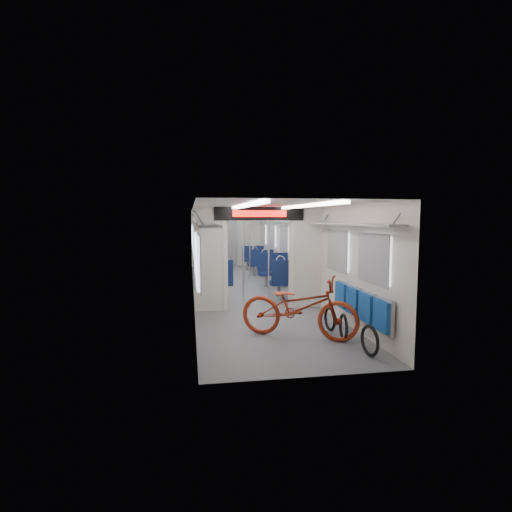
# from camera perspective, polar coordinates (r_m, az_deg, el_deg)

# --- Properties ---
(carriage) EXTENTS (12.00, 12.02, 2.31)m
(carriage) POSITION_cam_1_polar(r_m,az_deg,el_deg) (10.68, -1.21, 2.49)
(carriage) COLOR #515456
(carriage) RESTS_ON ground
(bicycle) EXTENTS (2.14, 1.60, 1.08)m
(bicycle) POSITION_cam_1_polar(r_m,az_deg,el_deg) (6.92, 6.13, -7.26)
(bicycle) COLOR maroon
(bicycle) RESTS_ON ground
(flip_bench) EXTENTS (0.12, 2.14, 0.56)m
(flip_bench) POSITION_cam_1_polar(r_m,az_deg,el_deg) (7.14, 14.69, -6.66)
(flip_bench) COLOR gray
(flip_bench) RESTS_ON carriage
(bike_hoop_a) EXTENTS (0.10, 0.48, 0.48)m
(bike_hoop_a) POSITION_cam_1_polar(r_m,az_deg,el_deg) (6.30, 15.93, -11.75)
(bike_hoop_a) COLOR black
(bike_hoop_a) RESTS_ON ground
(bike_hoop_b) EXTENTS (0.10, 0.46, 0.46)m
(bike_hoop_b) POSITION_cam_1_polar(r_m,az_deg,el_deg) (6.99, 12.38, -10.06)
(bike_hoop_b) COLOR black
(bike_hoop_b) RESTS_ON ground
(bike_hoop_c) EXTENTS (0.08, 0.44, 0.44)m
(bike_hoop_c) POSITION_cam_1_polar(r_m,az_deg,el_deg) (7.49, 10.50, -9.03)
(bike_hoop_c) COLOR black
(bike_hoop_c) RESTS_ON ground
(seat_bay_near_left) EXTENTS (0.93, 2.15, 1.12)m
(seat_bay_near_left) POSITION_cam_1_polar(r_m,az_deg,el_deg) (11.01, -6.28, -2.40)
(seat_bay_near_left) COLOR #0D193D
(seat_bay_near_left) RESTS_ON ground
(seat_bay_near_right) EXTENTS (0.92, 2.14, 1.12)m
(seat_bay_near_right) POSITION_cam_1_polar(r_m,az_deg,el_deg) (11.08, 3.49, -2.34)
(seat_bay_near_right) COLOR #0D193D
(seat_bay_near_right) RESTS_ON ground
(seat_bay_far_left) EXTENTS (0.90, 2.02, 1.08)m
(seat_bay_far_left) POSITION_cam_1_polar(r_m,az_deg,el_deg) (14.10, -6.98, -0.75)
(seat_bay_far_left) COLOR #0D193D
(seat_bay_far_left) RESTS_ON ground
(seat_bay_far_right) EXTENTS (0.88, 1.92, 1.05)m
(seat_bay_far_right) POSITION_cam_1_polar(r_m,az_deg,el_deg) (14.90, 0.12, -0.42)
(seat_bay_far_right) COLOR #0D193D
(seat_bay_far_right) RESTS_ON ground
(stanchion_near_left) EXTENTS (0.04, 0.04, 2.30)m
(stanchion_near_left) POSITION_cam_1_polar(r_m,az_deg,el_deg) (9.58, -1.81, 0.04)
(stanchion_near_left) COLOR silver
(stanchion_near_left) RESTS_ON ground
(stanchion_near_right) EXTENTS (0.04, 0.04, 2.30)m
(stanchion_near_right) POSITION_cam_1_polar(r_m,az_deg,el_deg) (9.63, 1.82, 0.07)
(stanchion_near_right) COLOR silver
(stanchion_near_right) RESTS_ON ground
(stanchion_far_left) EXTENTS (0.04, 0.04, 2.30)m
(stanchion_far_left) POSITION_cam_1_polar(r_m,az_deg,el_deg) (13.00, -4.06, 1.47)
(stanchion_far_left) COLOR silver
(stanchion_far_left) RESTS_ON ground
(stanchion_far_right) EXTENTS (0.04, 0.04, 2.30)m
(stanchion_far_right) POSITION_cam_1_polar(r_m,az_deg,el_deg) (12.60, -0.91, 1.36)
(stanchion_far_right) COLOR silver
(stanchion_far_right) RESTS_ON ground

